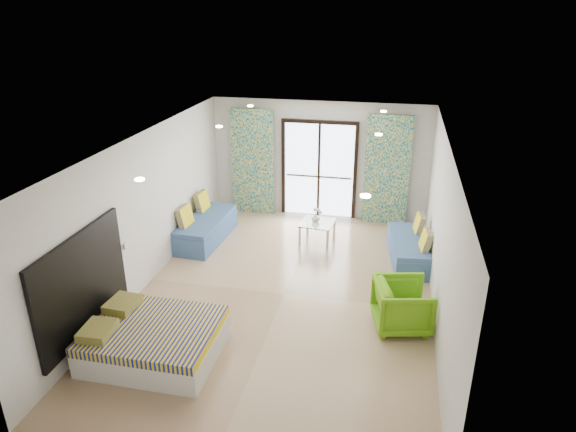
% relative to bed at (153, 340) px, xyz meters
% --- Properties ---
extents(floor, '(5.00, 7.50, 0.01)m').
position_rel_bed_xyz_m(floor, '(1.47, 2.02, -0.26)').
color(floor, '#947858').
rests_on(floor, ground).
extents(ceiling, '(5.00, 7.50, 0.01)m').
position_rel_bed_xyz_m(ceiling, '(1.47, 2.02, 2.44)').
color(ceiling, silver).
rests_on(ceiling, ground).
extents(wall_back, '(5.00, 0.01, 2.70)m').
position_rel_bed_xyz_m(wall_back, '(1.47, 5.77, 1.09)').
color(wall_back, silver).
rests_on(wall_back, ground).
extents(wall_front, '(5.00, 0.01, 2.70)m').
position_rel_bed_xyz_m(wall_front, '(1.47, -1.73, 1.09)').
color(wall_front, silver).
rests_on(wall_front, ground).
extents(wall_left, '(0.01, 7.50, 2.70)m').
position_rel_bed_xyz_m(wall_left, '(-1.03, 2.02, 1.09)').
color(wall_left, silver).
rests_on(wall_left, ground).
extents(wall_right, '(0.01, 7.50, 2.70)m').
position_rel_bed_xyz_m(wall_right, '(3.97, 2.02, 1.09)').
color(wall_right, silver).
rests_on(wall_right, ground).
extents(balcony_door, '(1.76, 0.08, 2.28)m').
position_rel_bed_xyz_m(balcony_door, '(1.47, 5.74, 1.00)').
color(balcony_door, black).
rests_on(balcony_door, floor).
extents(balcony_rail, '(1.52, 0.03, 0.04)m').
position_rel_bed_xyz_m(balcony_rail, '(1.47, 5.75, 0.69)').
color(balcony_rail, '#595451').
rests_on(balcony_rail, balcony_door).
extents(curtain_left, '(1.00, 0.10, 2.50)m').
position_rel_bed_xyz_m(curtain_left, '(-0.08, 5.59, 0.99)').
color(curtain_left, silver).
rests_on(curtain_left, floor).
extents(curtain_right, '(1.00, 0.10, 2.50)m').
position_rel_bed_xyz_m(curtain_right, '(3.02, 5.59, 0.99)').
color(curtain_right, silver).
rests_on(curtain_right, floor).
extents(downlight_a, '(0.12, 0.12, 0.02)m').
position_rel_bed_xyz_m(downlight_a, '(0.07, 0.02, 2.41)').
color(downlight_a, '#FFE0B2').
rests_on(downlight_a, ceiling).
extents(downlight_b, '(0.12, 0.12, 0.02)m').
position_rel_bed_xyz_m(downlight_b, '(2.87, 0.02, 2.41)').
color(downlight_b, '#FFE0B2').
rests_on(downlight_b, ceiling).
extents(downlight_c, '(0.12, 0.12, 0.02)m').
position_rel_bed_xyz_m(downlight_c, '(0.07, 3.02, 2.41)').
color(downlight_c, '#FFE0B2').
rests_on(downlight_c, ceiling).
extents(downlight_d, '(0.12, 0.12, 0.02)m').
position_rel_bed_xyz_m(downlight_d, '(2.87, 3.02, 2.41)').
color(downlight_d, '#FFE0B2').
rests_on(downlight_d, ceiling).
extents(downlight_e, '(0.12, 0.12, 0.02)m').
position_rel_bed_xyz_m(downlight_e, '(0.07, 5.02, 2.41)').
color(downlight_e, '#FFE0B2').
rests_on(downlight_e, ceiling).
extents(downlight_f, '(0.12, 0.12, 0.02)m').
position_rel_bed_xyz_m(downlight_f, '(2.87, 5.02, 2.41)').
color(downlight_f, '#FFE0B2').
rests_on(downlight_f, ceiling).
extents(headboard, '(0.06, 2.10, 1.50)m').
position_rel_bed_xyz_m(headboard, '(-0.99, 0.00, 0.79)').
color(headboard, black).
rests_on(headboard, floor).
extents(switch_plate, '(0.02, 0.10, 0.10)m').
position_rel_bed_xyz_m(switch_plate, '(-1.00, 1.25, 0.79)').
color(switch_plate, silver).
rests_on(switch_plate, wall_left).
extents(bed, '(1.79, 1.46, 0.62)m').
position_rel_bed_xyz_m(bed, '(0.00, 0.00, 0.00)').
color(bed, silver).
rests_on(bed, floor).
extents(daybed_left, '(0.81, 1.89, 0.91)m').
position_rel_bed_xyz_m(daybed_left, '(-0.64, 3.82, 0.03)').
color(daybed_left, '#3B5A8D').
rests_on(daybed_left, floor).
extents(daybed_right, '(0.87, 1.76, 0.83)m').
position_rel_bed_xyz_m(daybed_right, '(3.59, 3.75, 0.00)').
color(daybed_right, '#3B5A8D').
rests_on(daybed_right, floor).
extents(coffee_table, '(0.75, 0.75, 0.79)m').
position_rel_bed_xyz_m(coffee_table, '(1.70, 4.24, 0.14)').
color(coffee_table, silver).
rests_on(coffee_table, floor).
extents(vase, '(0.21, 0.21, 0.18)m').
position_rel_bed_xyz_m(vase, '(1.65, 4.26, 0.28)').
color(vase, white).
rests_on(vase, coffee_table).
extents(armchair, '(0.93, 0.97, 0.85)m').
position_rel_bed_xyz_m(armchair, '(3.47, 1.46, 0.16)').
color(armchair, '#65AF16').
rests_on(armchair, floor).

